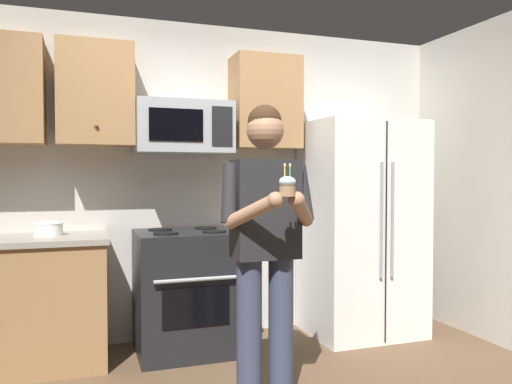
{
  "coord_description": "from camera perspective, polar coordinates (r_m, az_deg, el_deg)",
  "views": [
    {
      "loc": [
        -0.91,
        -2.46,
        1.35
      ],
      "look_at": [
        0.06,
        0.34,
        1.25
      ],
      "focal_mm": 35.6,
      "sensor_mm": 36.0,
      "label": 1
    }
  ],
  "objects": [
    {
      "name": "wall_back",
      "position": [
        4.3,
        -6.87,
        1.24
      ],
      "size": [
        4.4,
        0.1,
        2.6
      ],
      "primitive_type": "cube",
      "color": "beige",
      "rests_on": "ground"
    },
    {
      "name": "cupcake",
      "position": [
        2.66,
        3.56,
        0.7
      ],
      "size": [
        0.09,
        0.09,
        0.17
      ],
      "color": "#A87F56"
    },
    {
      "name": "refrigerator",
      "position": [
        4.42,
        11.8,
        -3.96
      ],
      "size": [
        0.9,
        0.75,
        1.8
      ],
      "color": "white",
      "rests_on": "ground"
    },
    {
      "name": "person",
      "position": [
        2.98,
        1.12,
        -4.89
      ],
      "size": [
        0.6,
        0.48,
        1.76
      ],
      "color": "#383F59",
      "rests_on": "ground"
    },
    {
      "name": "oven_range",
      "position": [
        3.99,
        -7.77,
        -10.96
      ],
      "size": [
        0.76,
        0.7,
        0.93
      ],
      "color": "black",
      "rests_on": "ground"
    },
    {
      "name": "bowl_large_white",
      "position": [
        3.89,
        -22.3,
        -3.82
      ],
      "size": [
        0.2,
        0.2,
        0.09
      ],
      "color": "white",
      "rests_on": "counter_left"
    },
    {
      "name": "cabinet_row_upper",
      "position": [
        4.03,
        -16.52,
        10.4
      ],
      "size": [
        2.78,
        0.36,
        0.76
      ],
      "color": "#9E7247"
    },
    {
      "name": "microwave",
      "position": [
        4.02,
        -8.18,
        7.18
      ],
      "size": [
        0.74,
        0.41,
        0.4
      ],
      "color": "#9EA0A5"
    }
  ]
}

